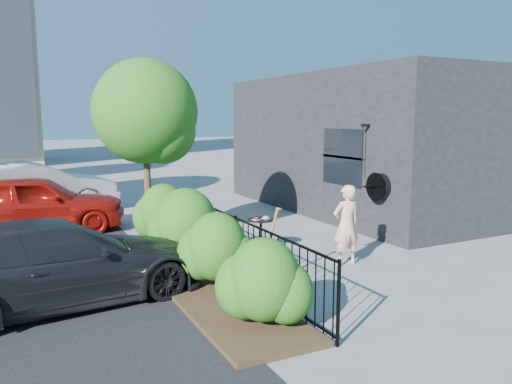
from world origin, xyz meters
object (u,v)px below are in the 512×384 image
patio_tree (149,118)px  car_red (36,204)px  cafe_table (261,229)px  woman (346,225)px  shovel (267,252)px  car_silver (34,188)px  car_darkgrey (57,263)px

patio_tree → car_red: patio_tree is taller
cafe_table → woman: bearing=-55.0°
patio_tree → shovel: size_ratio=2.91×
cafe_table → car_red: bearing=134.4°
cafe_table → car_red: size_ratio=0.18×
woman → shovel: (-1.94, -0.46, -0.17)m
car_red → shovel: bearing=-145.0°
patio_tree → shovel: 4.19m
car_silver → car_darkgrey: car_silver is taller
cafe_table → car_red: 5.78m
woman → car_silver: (-4.98, 8.21, -0.01)m
shovel → car_silver: bearing=109.3°
woman → car_darkgrey: woman is taller
woman → car_darkgrey: size_ratio=0.35×
car_silver → patio_tree: bearing=-166.8°
cafe_table → woman: woman is taller
woman → car_red: bearing=-45.3°
woman → car_silver: bearing=-56.3°
woman → car_red: (-5.08, 5.61, -0.06)m
car_red → woman: bearing=-130.2°
patio_tree → car_darkgrey: bearing=-128.5°
patio_tree → woman: patio_tree is taller
shovel → car_darkgrey: bearing=167.1°
patio_tree → car_red: 3.97m
patio_tree → car_red: bearing=129.6°
cafe_table → car_darkgrey: size_ratio=0.17×
woman → patio_tree: bearing=-43.2°
cafe_table → shovel: (-0.89, -1.95, 0.11)m
cafe_table → car_darkgrey: bearing=-163.1°
car_silver → car_darkgrey: (-0.11, -7.95, -0.11)m
car_red → cafe_table: bearing=-128.0°
cafe_table → shovel: 2.15m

